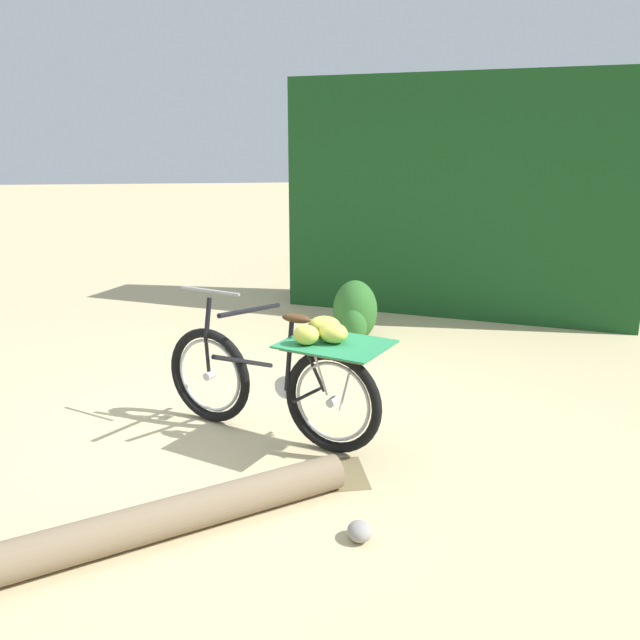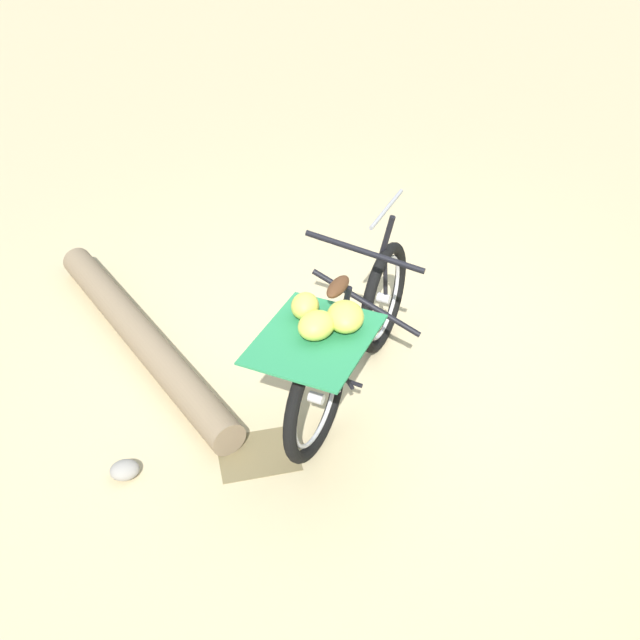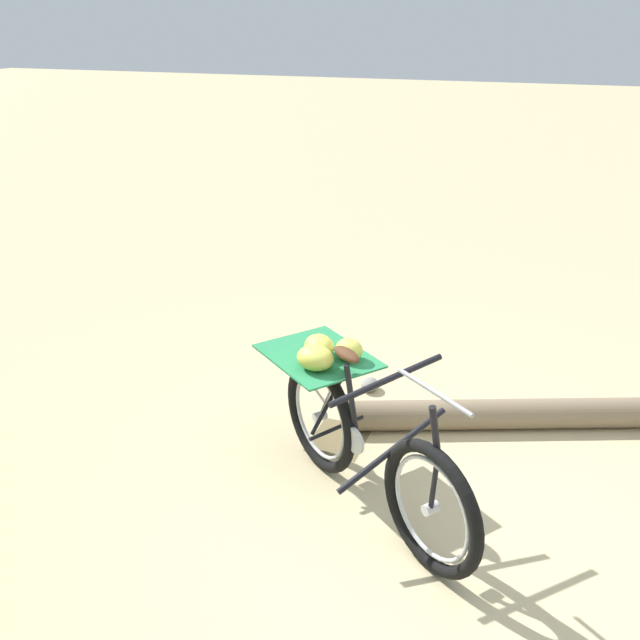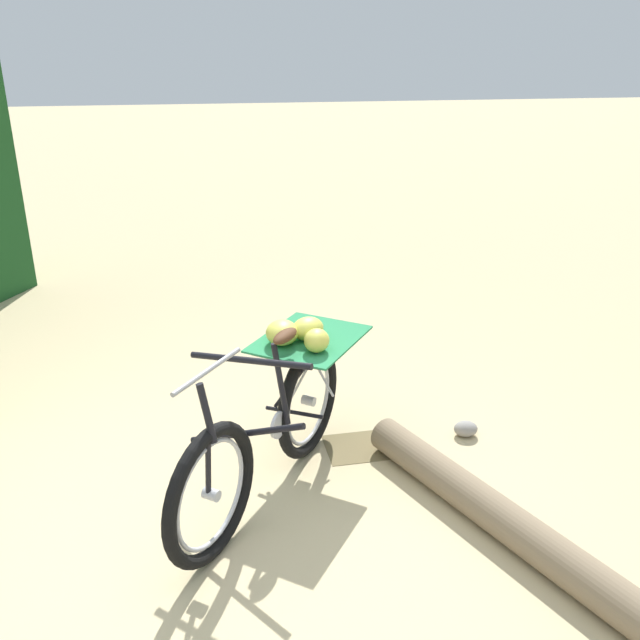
# 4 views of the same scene
# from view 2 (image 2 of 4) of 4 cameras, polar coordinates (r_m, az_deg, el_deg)

# --- Properties ---
(ground_plane) EXTENTS (60.00, 60.00, 0.00)m
(ground_plane) POSITION_cam_2_polar(r_m,az_deg,el_deg) (4.89, 4.58, -3.37)
(ground_plane) COLOR #C6B284
(bicycle) EXTENTS (1.32, 1.60, 1.03)m
(bicycle) POSITION_cam_2_polar(r_m,az_deg,el_deg) (4.31, 2.06, -1.39)
(bicycle) COLOR black
(bicycle) RESTS_ON ground_plane
(fallen_log) EXTENTS (1.06, 2.25, 0.21)m
(fallen_log) POSITION_cam_2_polar(r_m,az_deg,el_deg) (5.08, -13.31, -1.20)
(fallen_log) COLOR #7F6B51
(fallen_log) RESTS_ON ground_plane
(path_stone) EXTENTS (0.16, 0.13, 0.10)m
(path_stone) POSITION_cam_2_polar(r_m,az_deg,el_deg) (4.27, -14.49, -10.88)
(path_stone) COLOR gray
(path_stone) RESTS_ON ground_plane
(leaf_litter_patch) EXTENTS (0.44, 0.36, 0.01)m
(leaf_litter_patch) POSITION_cam_2_polar(r_m,az_deg,el_deg) (4.30, -4.69, -9.98)
(leaf_litter_patch) COLOR olive
(leaf_litter_patch) RESTS_ON ground_plane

